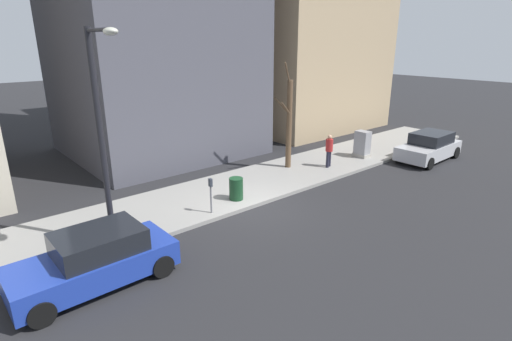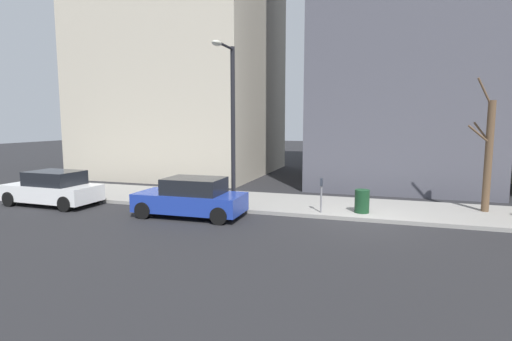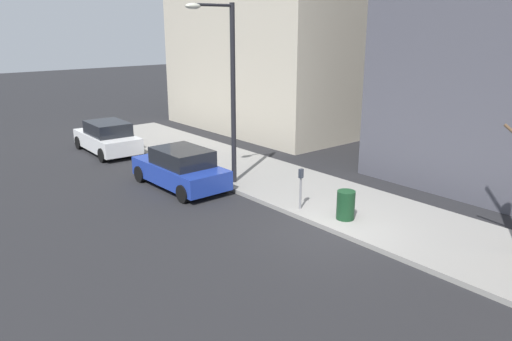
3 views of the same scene
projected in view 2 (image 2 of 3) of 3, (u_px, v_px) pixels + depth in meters
The scene contains 9 objects.
ground_plane at pixel (364, 222), 14.64m from camera, with size 120.00×120.00×0.00m, color #232326.
sidewalk at pixel (367, 209), 16.53m from camera, with size 4.00×36.00×0.15m, color gray.
parked_car_blue at pixel (191, 198), 15.42m from camera, with size 1.97×4.22×1.52m.
parked_car_white at pixel (53, 189), 17.54m from camera, with size 2.05×4.26×1.52m.
parking_meter at pixel (321, 191), 15.45m from camera, with size 0.14×0.10×1.35m.
streetlamp at pixel (231, 113), 16.03m from camera, with size 1.97×0.32×6.50m.
bare_tree at pixel (488, 154), 15.47m from camera, with size 1.00×0.99×5.19m.
trash_bin at pixel (362, 201), 15.47m from camera, with size 0.56×0.56×0.90m, color #14381E.
office_tower_right at pixel (186, 70), 28.37m from camera, with size 11.67×11.67×14.57m, color #BCB29E.
Camera 2 is at (-14.84, -0.53, 3.67)m, focal length 28.00 mm.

